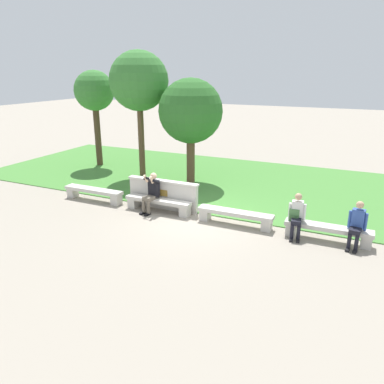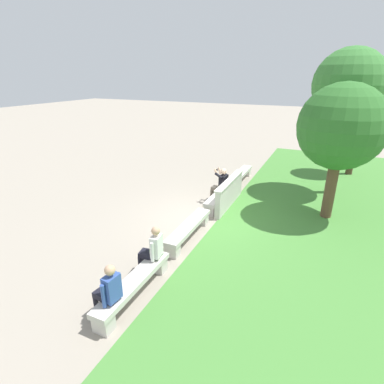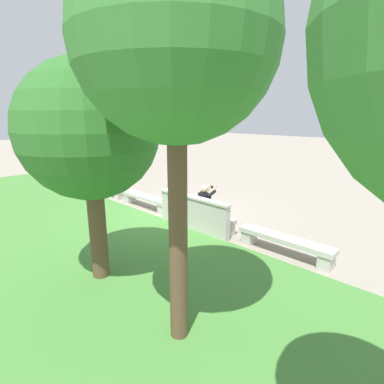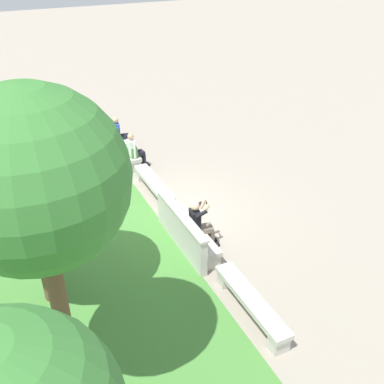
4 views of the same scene
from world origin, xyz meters
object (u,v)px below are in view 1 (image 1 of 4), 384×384
at_px(backpack, 294,215).
at_px(person_companion, 357,223).
at_px(person_photographer, 152,191).
at_px(bench_mid, 235,215).
at_px(bench_near, 158,203).
at_px(bench_main, 94,192).
at_px(tree_right_background, 139,82).
at_px(person_distant, 297,214).
at_px(tree_left_background, 94,92).
at_px(bench_far, 328,230).
at_px(tree_behind_wall, 191,112).

bearing_deg(backpack, person_companion, -2.02).
bearing_deg(backpack, person_photographer, -179.16).
bearing_deg(bench_mid, bench_near, 180.00).
relative_size(bench_main, tree_right_background, 0.44).
bearing_deg(person_distant, bench_mid, 177.95).
xyz_separation_m(bench_mid, tree_left_background, (-8.54, 4.38, 3.22)).
distance_m(bench_far, person_distant, 0.94).
bearing_deg(person_companion, tree_behind_wall, 151.06).
bearing_deg(tree_behind_wall, bench_main, -122.14).
relative_size(bench_main, bench_near, 1.00).
bearing_deg(person_photographer, person_distant, 0.13).
distance_m(bench_mid, person_companion, 3.41).
bearing_deg(person_photographer, tree_right_background, 125.93).
distance_m(bench_main, person_photographer, 2.53).
xyz_separation_m(backpack, tree_left_background, (-10.30, 4.38, 2.90)).
bearing_deg(person_distant, bench_main, 179.48).
height_order(bench_far, person_companion, person_companion).
bearing_deg(backpack, tree_right_background, 153.64).
distance_m(backpack, tree_behind_wall, 6.50).
xyz_separation_m(bench_far, tree_left_background, (-11.23, 4.38, 3.22)).
height_order(bench_main, backpack, backpack).
height_order(bench_main, tree_behind_wall, tree_behind_wall).
distance_m(bench_far, tree_right_background, 9.77).
xyz_separation_m(person_distant, tree_right_background, (-7.40, 3.69, 3.39)).
xyz_separation_m(bench_near, bench_far, (5.39, 0.00, 0.00)).
distance_m(person_companion, tree_left_background, 13.05).
relative_size(bench_near, bench_far, 1.00).
height_order(bench_main, bench_near, same).
relative_size(person_distant, person_companion, 1.00).
distance_m(bench_far, tree_behind_wall, 7.33).
bearing_deg(bench_near, person_photographer, -158.73).
relative_size(bench_near, person_distant, 1.86).
distance_m(person_photographer, tree_left_background, 7.72).
bearing_deg(bench_near, bench_mid, 0.00).
xyz_separation_m(bench_main, bench_far, (8.08, 0.00, 0.00)).
distance_m(tree_behind_wall, tree_left_background, 5.48).
xyz_separation_m(tree_behind_wall, tree_right_background, (-2.42, 0.07, 1.12)).
relative_size(bench_main, person_photographer, 1.77).
height_order(bench_main, tree_left_background, tree_left_background).
xyz_separation_m(bench_near, tree_right_background, (-2.88, 3.62, 3.76)).
bearing_deg(bench_far, tree_right_background, 156.33).
bearing_deg(tree_left_background, bench_main, -54.21).
bearing_deg(bench_mid, bench_far, 0.00).
bearing_deg(tree_left_background, person_photographer, -38.23).
bearing_deg(bench_far, person_distant, -175.64).
bearing_deg(person_photographer, tree_left_background, 141.77).
xyz_separation_m(bench_far, person_photographer, (-5.58, -0.08, 0.43)).
bearing_deg(tree_left_background, bench_far, -21.28).
bearing_deg(backpack, bench_mid, 179.73).
distance_m(person_distant, backpack, 0.11).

